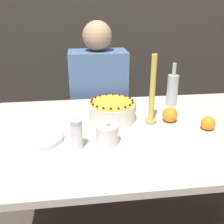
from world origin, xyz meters
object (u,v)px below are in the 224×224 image
Objects in this scene: sugar_shaker at (77,134)px; bottle at (172,89)px; sugar_bowl at (107,134)px; person_man_blue_shirt at (99,117)px; cake at (112,111)px; candle at (152,95)px.

bottle reaches higher than sugar_shaker.
person_man_blue_shirt is (0.02, 0.78, -0.26)m from sugar_bowl.
sugar_bowl is 0.09× the size of person_man_blue_shirt.
bottle is (0.44, 0.42, 0.05)m from sugar_bowl.
person_man_blue_shirt is (-0.03, 0.55, -0.27)m from cake.
person_man_blue_shirt reaches higher than sugar_shaker.
cake is 0.61m from person_man_blue_shirt.
cake is 2.15× the size of sugar_bowl.
cake is at bearing -154.77° from bottle.
bottle is at bearing 25.23° from cake.
bottle is 0.64m from person_man_blue_shirt.
person_man_blue_shirt reaches higher than candle.
sugar_shaker is at bearing -124.74° from cake.
bottle is at bearing 138.77° from person_man_blue_shirt.
candle is at bearing 110.53° from person_man_blue_shirt.
cake is at bearing 55.26° from sugar_shaker.
cake is at bearing 77.73° from sugar_bowl.
sugar_shaker is at bearing -150.88° from candle.
cake is 0.94× the size of bottle.
sugar_shaker is 0.72m from bottle.
sugar_shaker is at bearing -141.93° from bottle.
sugar_shaker is 0.44m from candle.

